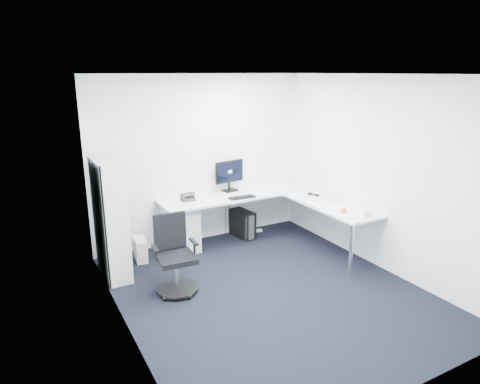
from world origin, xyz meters
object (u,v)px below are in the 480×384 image
monitor (230,176)px  laptop (333,192)px  bookshelf (110,219)px  task_chair (176,256)px  l_desk (251,223)px

monitor → laptop: 1.71m
bookshelf → laptop: 3.36m
task_chair → laptop: (2.71, 0.22, 0.42)m
bookshelf → l_desk: bearing=-1.3°
bookshelf → laptop: bookshelf is taller
bookshelf → laptop: (3.30, -0.67, 0.10)m
bookshelf → monitor: bookshelf is taller
l_desk → task_chair: bearing=-152.1°
l_desk → monitor: monitor is taller
l_desk → monitor: (-0.08, 0.59, 0.66)m
task_chair → monitor: (1.51, 1.43, 0.56)m
l_desk → task_chair: task_chair is taller
laptop → monitor: bearing=136.5°
task_chair → monitor: monitor is taller
l_desk → task_chair: size_ratio=2.72×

